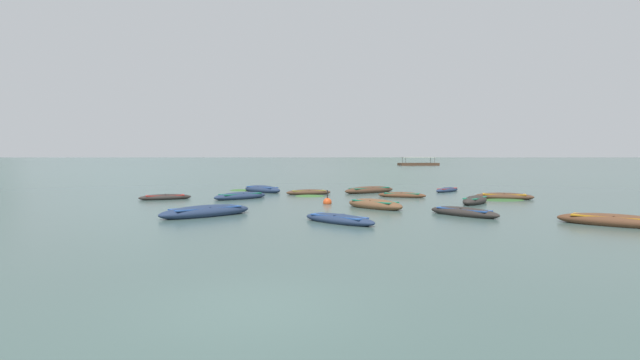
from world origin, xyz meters
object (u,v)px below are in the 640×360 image
object	(u,v)px
rowboat_4	(475,200)
rowboat_6	(240,196)
rowboat_11	(504,196)
mooring_buoy	(327,202)
rowboat_0	(615,221)
ferry_0	(418,164)
rowboat_2	(206,212)
rowboat_13	(339,219)
rowboat_12	(309,192)
rowboat_10	(402,195)
rowboat_8	(375,205)
rowboat_3	(447,190)
rowboat_5	(369,190)
rowboat_7	(165,197)
rowboat_1	(464,212)
rowboat_9	(262,189)

from	to	relation	value
rowboat_4	rowboat_6	world-z (taller)	rowboat_4
rowboat_11	mooring_buoy	world-z (taller)	mooring_buoy
rowboat_0	ferry_0	size ratio (longest dim) A/B	0.34
rowboat_2	rowboat_13	world-z (taller)	rowboat_2
ferry_0	rowboat_12	bearing A→B (deg)	-105.05
rowboat_10	rowboat_8	bearing A→B (deg)	-110.37
rowboat_12	ferry_0	bearing A→B (deg)	74.95
rowboat_12	ferry_0	world-z (taller)	ferry_0
rowboat_3	rowboat_6	size ratio (longest dim) A/B	0.80
rowboat_5	rowboat_7	xyz separation A→B (m)	(-12.89, -5.49, -0.05)
rowboat_11	rowboat_2	bearing A→B (deg)	-152.31
rowboat_12	rowboat_6	bearing A→B (deg)	-139.38
rowboat_8	mooring_buoy	world-z (taller)	mooring_buoy
rowboat_3	rowboat_7	bearing A→B (deg)	-160.88
rowboat_2	rowboat_11	bearing A→B (deg)	27.69
rowboat_5	rowboat_12	size ratio (longest dim) A/B	1.31
rowboat_4	rowboat_6	distance (m)	13.77
rowboat_4	rowboat_13	distance (m)	10.96
rowboat_11	ferry_0	distance (m)	106.56
rowboat_0	rowboat_10	xyz separation A→B (m)	(-6.01, 12.49, -0.04)
rowboat_3	rowboat_13	xyz separation A→B (m)	(-8.49, -16.67, 0.01)
rowboat_4	rowboat_8	xyz separation A→B (m)	(-5.78, -2.42, 0.01)
mooring_buoy	rowboat_12	bearing A→B (deg)	100.66
rowboat_5	ferry_0	world-z (taller)	ferry_0
rowboat_6	mooring_buoy	size ratio (longest dim) A/B	3.78
rowboat_1	rowboat_2	distance (m)	11.34
rowboat_7	mooring_buoy	bearing A→B (deg)	-15.21
rowboat_0	rowboat_5	size ratio (longest dim) A/B	0.90
rowboat_13	rowboat_6	bearing A→B (deg)	118.26
rowboat_1	rowboat_3	distance (m)	14.61
rowboat_12	rowboat_3	bearing A→B (deg)	14.03
rowboat_0	mooring_buoy	distance (m)	13.53
rowboat_4	rowboat_12	bearing A→B (deg)	145.83
rowboat_4	rowboat_5	size ratio (longest dim) A/B	0.72
rowboat_9	rowboat_12	xyz separation A→B (m)	(3.45, -2.04, -0.06)
rowboat_6	ferry_0	world-z (taller)	ferry_0
rowboat_7	rowboat_12	world-z (taller)	rowboat_12
rowboat_0	rowboat_8	size ratio (longest dim) A/B	1.17
rowboat_13	rowboat_4	bearing A→B (deg)	45.04
rowboat_4	rowboat_3	bearing A→B (deg)	85.23
rowboat_2	rowboat_13	xyz separation A→B (m)	(5.76, -2.15, -0.05)
rowboat_11	rowboat_4	bearing A→B (deg)	-132.79
rowboat_6	rowboat_13	bearing A→B (deg)	-61.74
rowboat_2	rowboat_0	bearing A→B (deg)	-9.78
rowboat_8	rowboat_9	world-z (taller)	rowboat_9
rowboat_5	rowboat_10	xyz separation A→B (m)	(1.71, -3.82, -0.05)
rowboat_7	rowboat_10	distance (m)	14.69
rowboat_8	rowboat_13	bearing A→B (deg)	-110.19
rowboat_0	rowboat_4	size ratio (longest dim) A/B	1.24
rowboat_4	rowboat_5	distance (m)	9.41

